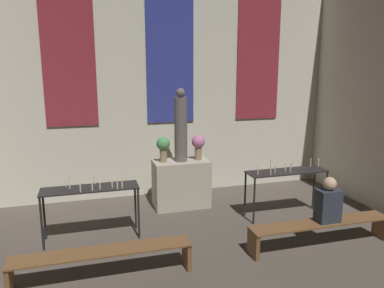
{
  "coord_description": "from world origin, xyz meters",
  "views": [
    {
      "loc": [
        -1.8,
        3.78,
        2.83
      ],
      "look_at": [
        0.0,
        10.04,
        1.47
      ],
      "focal_mm": 35.0,
      "sensor_mm": 36.0,
      "label": 1
    }
  ],
  "objects_px": {
    "flower_vase_left": "(163,146)",
    "person_seated": "(328,202)",
    "candle_rack_right": "(286,177)",
    "pew_back_right": "(321,228)",
    "flower_vase_right": "(198,144)",
    "altar": "(181,184)",
    "statue": "(181,127)",
    "candle_rack_left": "(90,194)",
    "pew_back_left": "(103,257)"
  },
  "relations": [
    {
      "from": "flower_vase_left",
      "to": "person_seated",
      "type": "xyz_separation_m",
      "value": [
        2.14,
        -2.33,
        -0.54
      ]
    },
    {
      "from": "candle_rack_right",
      "to": "pew_back_right",
      "type": "bearing_deg",
      "value": -95.0
    },
    {
      "from": "flower_vase_right",
      "to": "person_seated",
      "type": "bearing_deg",
      "value": -58.68
    },
    {
      "from": "candle_rack_right",
      "to": "pew_back_right",
      "type": "distance_m",
      "value": 1.38
    },
    {
      "from": "altar",
      "to": "candle_rack_right",
      "type": "xyz_separation_m",
      "value": [
        1.79,
        -1.03,
        0.3
      ]
    },
    {
      "from": "altar",
      "to": "flower_vase_right",
      "type": "distance_m",
      "value": 0.88
    },
    {
      "from": "statue",
      "to": "candle_rack_left",
      "type": "height_order",
      "value": "statue"
    },
    {
      "from": "statue",
      "to": "flower_vase_left",
      "type": "xyz_separation_m",
      "value": [
        -0.36,
        0.0,
        -0.36
      ]
    },
    {
      "from": "statue",
      "to": "pew_back_right",
      "type": "xyz_separation_m",
      "value": [
        1.68,
        -2.33,
        -1.32
      ]
    },
    {
      "from": "flower_vase_right",
      "to": "pew_back_right",
      "type": "relative_size",
      "value": 0.21
    },
    {
      "from": "flower_vase_left",
      "to": "flower_vase_right",
      "type": "height_order",
      "value": "same"
    },
    {
      "from": "statue",
      "to": "candle_rack_right",
      "type": "height_order",
      "value": "statue"
    },
    {
      "from": "flower_vase_left",
      "to": "candle_rack_left",
      "type": "xyz_separation_m",
      "value": [
        -1.43,
        -1.04,
        -0.5
      ]
    },
    {
      "from": "pew_back_left",
      "to": "pew_back_right",
      "type": "xyz_separation_m",
      "value": [
        3.36,
        0.0,
        0.0
      ]
    },
    {
      "from": "flower_vase_left",
      "to": "pew_back_right",
      "type": "xyz_separation_m",
      "value": [
        2.04,
        -2.33,
        -0.96
      ]
    },
    {
      "from": "person_seated",
      "to": "altar",
      "type": "bearing_deg",
      "value": 127.35
    },
    {
      "from": "flower_vase_right",
      "to": "person_seated",
      "type": "distance_m",
      "value": 2.78
    },
    {
      "from": "altar",
      "to": "candle_rack_left",
      "type": "distance_m",
      "value": 2.09
    },
    {
      "from": "flower_vase_right",
      "to": "candle_rack_right",
      "type": "xyz_separation_m",
      "value": [
        1.43,
        -1.03,
        -0.5
      ]
    },
    {
      "from": "candle_rack_left",
      "to": "pew_back_left",
      "type": "relative_size",
      "value": 0.65
    },
    {
      "from": "altar",
      "to": "pew_back_right",
      "type": "relative_size",
      "value": 0.47
    },
    {
      "from": "pew_back_left",
      "to": "person_seated",
      "type": "distance_m",
      "value": 3.49
    },
    {
      "from": "altar",
      "to": "statue",
      "type": "bearing_deg",
      "value": 0.0
    },
    {
      "from": "altar",
      "to": "person_seated",
      "type": "height_order",
      "value": "person_seated"
    },
    {
      "from": "flower_vase_left",
      "to": "flower_vase_right",
      "type": "distance_m",
      "value": 0.72
    },
    {
      "from": "candle_rack_left",
      "to": "pew_back_right",
      "type": "relative_size",
      "value": 0.65
    },
    {
      "from": "altar",
      "to": "candle_rack_left",
      "type": "relative_size",
      "value": 0.71
    },
    {
      "from": "person_seated",
      "to": "pew_back_right",
      "type": "bearing_deg",
      "value": 180.0
    },
    {
      "from": "pew_back_left",
      "to": "pew_back_right",
      "type": "height_order",
      "value": "same"
    },
    {
      "from": "altar",
      "to": "flower_vase_right",
      "type": "height_order",
      "value": "flower_vase_right"
    },
    {
      "from": "flower_vase_right",
      "to": "statue",
      "type": "bearing_deg",
      "value": 180.0
    },
    {
      "from": "statue",
      "to": "pew_back_right",
      "type": "relative_size",
      "value": 0.61
    },
    {
      "from": "candle_rack_left",
      "to": "statue",
      "type": "bearing_deg",
      "value": 30.01
    },
    {
      "from": "candle_rack_left",
      "to": "pew_back_left",
      "type": "height_order",
      "value": "candle_rack_left"
    },
    {
      "from": "candle_rack_left",
      "to": "person_seated",
      "type": "relative_size",
      "value": 2.15
    },
    {
      "from": "pew_back_left",
      "to": "person_seated",
      "type": "bearing_deg",
      "value": 0.0
    },
    {
      "from": "flower_vase_left",
      "to": "pew_back_right",
      "type": "relative_size",
      "value": 0.21
    },
    {
      "from": "statue",
      "to": "candle_rack_left",
      "type": "xyz_separation_m",
      "value": [
        -1.79,
        -1.04,
        -0.86
      ]
    },
    {
      "from": "flower_vase_right",
      "to": "candle_rack_left",
      "type": "distance_m",
      "value": 2.44
    },
    {
      "from": "flower_vase_left",
      "to": "flower_vase_right",
      "type": "bearing_deg",
      "value": 0.0
    },
    {
      "from": "flower_vase_right",
      "to": "pew_back_right",
      "type": "xyz_separation_m",
      "value": [
        1.32,
        -2.33,
        -0.96
      ]
    },
    {
      "from": "flower_vase_left",
      "to": "pew_back_right",
      "type": "distance_m",
      "value": 3.24
    },
    {
      "from": "flower_vase_right",
      "to": "pew_back_right",
      "type": "height_order",
      "value": "flower_vase_right"
    },
    {
      "from": "altar",
      "to": "pew_back_left",
      "type": "relative_size",
      "value": 0.47
    },
    {
      "from": "flower_vase_left",
      "to": "candle_rack_left",
      "type": "height_order",
      "value": "flower_vase_left"
    },
    {
      "from": "statue",
      "to": "altar",
      "type": "bearing_deg",
      "value": 0.0
    },
    {
      "from": "candle_rack_left",
      "to": "candle_rack_right",
      "type": "height_order",
      "value": "candle_rack_left"
    },
    {
      "from": "pew_back_left",
      "to": "pew_back_right",
      "type": "distance_m",
      "value": 3.36
    },
    {
      "from": "flower_vase_left",
      "to": "pew_back_right",
      "type": "bearing_deg",
      "value": -48.82
    },
    {
      "from": "flower_vase_left",
      "to": "candle_rack_right",
      "type": "relative_size",
      "value": 0.33
    }
  ]
}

